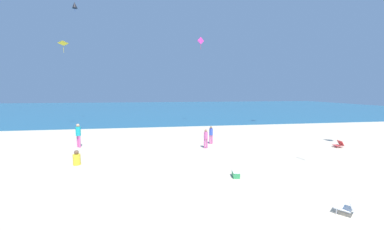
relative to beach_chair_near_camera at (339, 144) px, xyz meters
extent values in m
plane|color=beige|center=(-10.92, 0.89, -0.22)|extent=(120.00, 120.00, 0.00)
cube|color=#236084|center=(-10.92, 41.77, -0.20)|extent=(120.00, 60.00, 0.05)
cube|color=#D13D3D|center=(-0.11, 0.01, -0.08)|extent=(0.50, 0.57, 0.03)
cube|color=#D13D3D|center=(0.13, -0.01, 0.09)|extent=(0.27, 0.55, 0.36)
cylinder|color=#B7B7BC|center=(-0.27, -0.24, -0.15)|extent=(0.02, 0.02, 0.14)
cylinder|color=#B7B7BC|center=(-0.22, 0.29, -0.15)|extent=(0.02, 0.02, 0.14)
cube|color=white|center=(-7.09, -8.21, -0.02)|extent=(0.69, 0.69, 0.03)
cube|color=white|center=(-6.93, -8.43, 0.16)|extent=(0.50, 0.44, 0.37)
cylinder|color=#B7B7BC|center=(-7.38, -8.24, -0.12)|extent=(0.02, 0.02, 0.20)
cylinder|color=#B7B7BC|center=(-6.98, -7.95, -0.12)|extent=(0.02, 0.02, 0.20)
cube|color=#339956|center=(-9.51, -4.45, -0.09)|extent=(0.38, 0.54, 0.26)
cube|color=white|center=(-9.51, -4.45, 0.06)|extent=(0.39, 0.56, 0.04)
cylinder|color=yellow|center=(-17.60, -1.21, 0.08)|extent=(0.51, 0.51, 0.60)
sphere|color=brown|center=(-17.60, -1.21, 0.49)|extent=(0.24, 0.24, 0.24)
cube|color=purple|center=(-17.68, -0.98, -0.13)|extent=(0.44, 0.52, 0.18)
cylinder|color=#D8599E|center=(-9.74, 1.36, 0.12)|extent=(0.12, 0.12, 0.68)
cylinder|color=#D8599E|center=(-9.59, 1.35, 0.12)|extent=(0.12, 0.12, 0.68)
cylinder|color=#D8599E|center=(-9.66, 1.36, 0.72)|extent=(0.29, 0.29, 0.51)
sphere|color=#A87A5B|center=(-9.66, 1.36, 1.06)|extent=(0.19, 0.19, 0.19)
cylinder|color=#D8599E|center=(-9.02, 2.66, 0.12)|extent=(0.12, 0.12, 0.69)
cylinder|color=#D8599E|center=(-8.87, 2.67, 0.12)|extent=(0.12, 0.12, 0.69)
cylinder|color=blue|center=(-8.95, 2.67, 0.73)|extent=(0.29, 0.29, 0.52)
sphere|color=#846047|center=(-8.95, 2.67, 1.07)|extent=(0.19, 0.19, 0.19)
cylinder|color=#D8599E|center=(-18.70, 3.07, 0.21)|extent=(0.15, 0.15, 0.86)
cylinder|color=#D8599E|center=(-18.84, 3.20, 0.21)|extent=(0.15, 0.15, 0.86)
cylinder|color=#19ADB2|center=(-18.77, 3.13, 0.97)|extent=(0.49, 0.49, 0.65)
sphere|color=tan|center=(-18.77, 3.13, 1.40)|extent=(0.24, 0.24, 0.24)
pyramid|color=yellow|center=(-23.03, 13.65, 9.21)|extent=(0.89, 0.74, 0.56)
cylinder|color=yellow|center=(-23.02, 13.57, 8.38)|extent=(0.05, 0.14, 0.59)
cube|color=#DB3DA8|center=(-7.60, 13.44, 9.90)|extent=(0.87, 0.27, 0.89)
cylinder|color=red|center=(-7.60, 13.44, 9.23)|extent=(0.04, 0.04, 0.72)
cone|color=black|center=(-22.68, 17.06, 14.38)|extent=(0.85, 0.84, 0.75)
cylinder|color=blue|center=(-22.68, 17.06, 13.85)|extent=(0.06, 0.05, 0.48)
camera|label=1|loc=(-13.34, -14.75, 3.88)|focal=21.84mm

